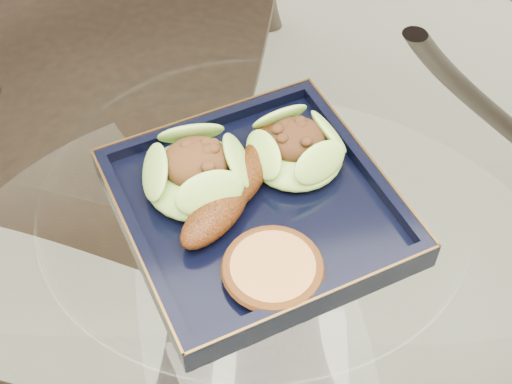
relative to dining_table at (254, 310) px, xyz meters
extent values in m
cylinder|color=white|center=(0.00, 0.00, 0.16)|extent=(1.10, 1.10, 0.01)
torus|color=black|center=(0.00, 0.00, 0.16)|extent=(1.13, 1.13, 0.02)
cylinder|color=black|center=(0.28, 0.28, -0.22)|extent=(0.04, 0.04, 0.75)
cylinder|color=black|center=(-0.28, 0.28, -0.22)|extent=(0.04, 0.04, 0.75)
cube|color=#321E10|center=(-0.11, 0.46, -0.11)|extent=(0.56, 0.56, 0.04)
cylinder|color=#321E10|center=(-0.35, 0.34, -0.36)|extent=(0.03, 0.03, 0.47)
cylinder|color=#321E10|center=(0.00, 0.22, -0.36)|extent=(0.03, 0.03, 0.47)
cylinder|color=#321E10|center=(-0.22, 0.70, -0.36)|extent=(0.03, 0.03, 0.47)
cylinder|color=#321E10|center=(0.13, 0.57, -0.36)|extent=(0.03, 0.03, 0.47)
cube|color=black|center=(0.01, 0.02, 0.17)|extent=(0.33, 0.33, 0.02)
ellipsoid|color=olive|center=(-0.05, 0.05, 0.20)|extent=(0.15, 0.15, 0.04)
ellipsoid|color=#78AE32|center=(0.06, 0.07, 0.20)|extent=(0.11, 0.11, 0.04)
ellipsoid|color=#612B0A|center=(-0.01, 0.04, 0.20)|extent=(0.16, 0.17, 0.04)
cylinder|color=#C88942|center=(0.00, -0.07, 0.19)|extent=(0.09, 0.09, 0.02)
camera|label=1|loc=(-0.09, -0.43, 0.76)|focal=50.00mm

